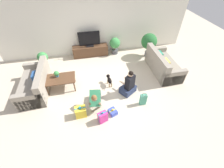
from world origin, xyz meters
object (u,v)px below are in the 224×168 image
sofa_right (162,65)px  gift_box_b (81,112)px  gift_bag_a (143,99)px  potted_plant_back_right (115,44)px  gift_box_c (113,112)px  potted_plant_corner_right (149,42)px  tabletop_plant (57,74)px  sofa_left (36,84)px  person_kneeling (96,98)px  tv (89,40)px  tv_console (90,51)px  potted_plant_corner_left (43,59)px  dog (109,80)px  coffee_table (60,79)px  gift_box_a (103,117)px  person_sitting (129,85)px

sofa_right → gift_box_b: (-3.36, -1.55, -0.13)m
gift_bag_a → potted_plant_back_right: bearing=94.0°
gift_bag_a → gift_box_c: bearing=-170.0°
gift_box_b → gift_box_c: size_ratio=1.26×
potted_plant_corner_right → gift_box_c: (-2.25, -2.92, -0.63)m
tabletop_plant → gift_box_b: bearing=-64.8°
sofa_left → gift_bag_a: size_ratio=4.06×
potted_plant_back_right → tabletop_plant: potted_plant_back_right is taller
person_kneeling → gift_box_b: (-0.50, -0.31, -0.16)m
sofa_left → potted_plant_back_right: (3.24, 1.88, 0.18)m
tv → person_kneeling: (-0.13, -3.04, -0.46)m
sofa_left → tabletop_plant: 0.81m
tv_console → potted_plant_corner_right: bearing=-12.2°
potted_plant_corner_left → dog: 2.84m
sofa_left → tabletop_plant: sofa_left is taller
sofa_left → person_kneeling: (1.96, -1.11, 0.03)m
sofa_right → potted_plant_corner_right: 1.31m
gift_box_b → sofa_right: bearing=24.8°
gift_box_c → tabletop_plant: size_ratio=1.44×
dog → tabletop_plant: tabletop_plant is taller
coffee_table → gift_bag_a: 2.93m
tv → sofa_left: bearing=-137.3°
gift_bag_a → potted_plant_corner_left: bearing=141.8°
sofa_right → gift_box_c: 2.94m
tv_console → person_kneeling: person_kneeling is taller
potted_plant_corner_right → dog: bearing=-142.8°
gift_box_a → dog: bearing=72.5°
gift_box_c → potted_plant_back_right: bearing=76.6°
sofa_right → tabletop_plant: bearing=91.0°
gift_box_a → potted_plant_corner_right: bearing=50.3°
dog → tabletop_plant: 1.86m
tv → potted_plant_corner_right: tv is taller
coffee_table → tabletop_plant: size_ratio=4.65×
tv_console → tabletop_plant: bearing=-125.5°
potted_plant_back_right → gift_box_a: bearing=-107.6°
person_kneeling → potted_plant_corner_left: bearing=137.7°
gift_box_b → tabletop_plant: (-0.70, 1.48, 0.41)m
sofa_left → potted_plant_corner_left: size_ratio=2.27×
coffee_table → tv: size_ratio=1.11×
coffee_table → potted_plant_corner_right: bearing=20.6°
potted_plant_back_right → gift_box_a: 3.82m
tabletop_plant → potted_plant_back_right: bearing=36.3°
potted_plant_corner_left → tv: bearing=19.6°
dog → gift_box_a: bearing=68.4°
tv → gift_box_c: 3.57m
sofa_left → potted_plant_corner_right: potted_plant_corner_right is taller
dog → gift_box_a: gift_box_a is taller
sofa_left → person_kneeling: size_ratio=2.19×
tabletop_plant → person_sitting: bearing=-19.0°
sofa_left → person_sitting: size_ratio=1.88×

